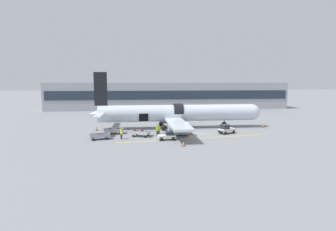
% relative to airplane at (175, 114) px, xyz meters
% --- Properties ---
extents(ground_plane, '(500.00, 500.00, 0.00)m').
position_rel_airplane_xyz_m(ground_plane, '(3.41, -5.49, -2.76)').
color(ground_plane, gray).
extents(apron_marking_line, '(24.20, 3.69, 0.01)m').
position_rel_airplane_xyz_m(apron_marking_line, '(1.71, -9.70, -2.76)').
color(apron_marking_line, yellow).
rests_on(apron_marking_line, ground_plane).
extents(terminal_strip, '(77.72, 8.30, 8.65)m').
position_rel_airplane_xyz_m(terminal_strip, '(3.41, 36.27, 1.57)').
color(terminal_strip, '#9EA3AD').
rests_on(terminal_strip, ground_plane).
extents(airplane, '(33.20, 27.88, 10.63)m').
position_rel_airplane_xyz_m(airplane, '(0.00, 0.00, 0.00)').
color(airplane, silver).
rests_on(airplane, ground_plane).
extents(baggage_tug_lead, '(3.18, 2.49, 1.59)m').
position_rel_airplane_xyz_m(baggage_tug_lead, '(8.02, -6.36, -2.09)').
color(baggage_tug_lead, silver).
rests_on(baggage_tug_lead, ground_plane).
extents(baggage_tug_mid, '(2.82, 2.02, 1.32)m').
position_rel_airplane_xyz_m(baggage_tug_mid, '(-2.64, -10.06, -2.18)').
color(baggage_tug_mid, silver).
rests_on(baggage_tug_mid, ground_plane).
extents(baggage_cart_loading, '(3.77, 2.58, 1.10)m').
position_rel_airplane_xyz_m(baggage_cart_loading, '(-6.65, -7.10, -2.24)').
color(baggage_cart_loading, '#B7BABF').
rests_on(baggage_cart_loading, ground_plane).
extents(baggage_cart_queued, '(4.13, 2.13, 0.98)m').
position_rel_airplane_xyz_m(baggage_cart_queued, '(-11.16, -4.59, -2.28)').
color(baggage_cart_queued, '#999BA0').
rests_on(baggage_cart_queued, ground_plane).
extents(baggage_cart_empty, '(3.96, 2.35, 0.90)m').
position_rel_airplane_xyz_m(baggage_cart_empty, '(-12.91, -8.57, -2.33)').
color(baggage_cart_empty, '#999BA0').
rests_on(baggage_cart_empty, ground_plane).
extents(ground_crew_loader_a, '(0.58, 0.49, 1.68)m').
position_rel_airplane_xyz_m(ground_crew_loader_a, '(-3.95, -6.81, -1.88)').
color(ground_crew_loader_a, '#2D2D33').
rests_on(ground_crew_loader_a, ground_plane).
extents(ground_crew_loader_b, '(0.55, 0.49, 1.63)m').
position_rel_airplane_xyz_m(ground_crew_loader_b, '(-3.60, -5.53, -1.90)').
color(ground_crew_loader_b, '#2D2D33').
rests_on(ground_crew_loader_b, ground_plane).
extents(ground_crew_driver, '(0.48, 0.61, 1.74)m').
position_rel_airplane_xyz_m(ground_crew_driver, '(-9.70, -8.88, -1.85)').
color(ground_crew_driver, '#2D2D33').
rests_on(ground_crew_driver, ground_plane).
extents(safety_cone_nose, '(0.50, 0.50, 0.71)m').
position_rel_airplane_xyz_m(safety_cone_nose, '(16.99, -1.70, -2.43)').
color(safety_cone_nose, black).
rests_on(safety_cone_nose, ground_plane).
extents(safety_cone_engine_left, '(0.53, 0.53, 0.67)m').
position_rel_airplane_xyz_m(safety_cone_engine_left, '(-0.88, -14.28, -2.45)').
color(safety_cone_engine_left, black).
rests_on(safety_cone_engine_left, ground_plane).
extents(safety_cone_wingtip, '(0.64, 0.64, 0.74)m').
position_rel_airplane_xyz_m(safety_cone_wingtip, '(1.80, -6.74, -2.41)').
color(safety_cone_wingtip, black).
rests_on(safety_cone_wingtip, ground_plane).
extents(safety_cone_tail, '(0.49, 0.49, 0.77)m').
position_rel_airplane_xyz_m(safety_cone_tail, '(-14.64, -0.87, -2.40)').
color(safety_cone_tail, black).
rests_on(safety_cone_tail, ground_plane).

